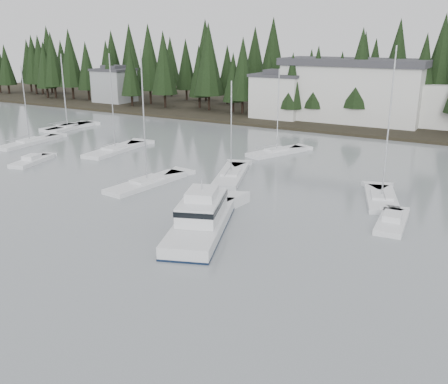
# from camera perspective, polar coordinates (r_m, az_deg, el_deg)

# --- Properties ---
(far_shore_land) EXTENTS (240.00, 54.00, 1.00)m
(far_shore_land) POSITION_cam_1_polar(r_m,az_deg,el_deg) (107.34, 19.10, 8.37)
(far_shore_land) COLOR black
(far_shore_land) RESTS_ON ground
(conifer_treeline) EXTENTS (200.00, 22.00, 20.00)m
(conifer_treeline) POSITION_cam_1_polar(r_m,az_deg,el_deg) (96.68, 17.76, 7.58)
(conifer_treeline) COLOR black
(conifer_treeline) RESTS_ON ground
(house_west) EXTENTS (9.54, 7.42, 8.75)m
(house_west) POSITION_cam_1_polar(r_m,az_deg,el_deg) (94.96, 6.25, 10.97)
(house_west) COLOR silver
(house_west) RESTS_ON ground
(house_far_west) EXTENTS (8.48, 7.42, 8.25)m
(house_far_west) POSITION_cam_1_polar(r_m,az_deg,el_deg) (119.74, -12.43, 11.89)
(house_far_west) COLOR #999EA0
(house_far_west) RESTS_ON ground
(harbor_inn) EXTENTS (29.50, 11.50, 10.90)m
(harbor_inn) POSITION_cam_1_polar(r_m,az_deg,el_deg) (93.07, 15.78, 10.99)
(harbor_inn) COLOR silver
(harbor_inn) RESTS_ON ground
(cabin_cruiser_center) EXTENTS (7.77, 12.77, 5.25)m
(cabin_cruiser_center) POSITION_cam_1_polar(r_m,az_deg,el_deg) (40.80, -2.61, -3.37)
(cabin_cruiser_center) COLOR white
(cabin_cruiser_center) RESTS_ON ground
(sailboat_0) EXTENTS (3.44, 10.87, 11.75)m
(sailboat_0) POSITION_cam_1_polar(r_m,az_deg,el_deg) (79.08, -21.29, 5.19)
(sailboat_0) COLOR white
(sailboat_0) RESTS_ON ground
(sailboat_3) EXTENTS (5.16, 8.64, 15.00)m
(sailboat_3) POSITION_cam_1_polar(r_m,az_deg,el_deg) (50.38, 17.53, -0.92)
(sailboat_3) COLOR white
(sailboat_3) RESTS_ON ground
(sailboat_5) EXTENTS (3.67, 10.82, 13.57)m
(sailboat_5) POSITION_cam_1_polar(r_m,az_deg,el_deg) (70.43, -12.30, 4.60)
(sailboat_5) COLOR white
(sailboat_5) RESTS_ON ground
(sailboat_6) EXTENTS (5.92, 10.40, 11.21)m
(sailboat_6) POSITION_cam_1_polar(r_m,az_deg,el_deg) (56.25, 0.81, 1.76)
(sailboat_6) COLOR white
(sailboat_6) RESTS_ON ground
(sailboat_8) EXTENTS (3.75, 10.43, 14.51)m
(sailboat_8) POSITION_cam_1_polar(r_m,az_deg,el_deg) (53.94, -8.79, 0.89)
(sailboat_8) COLOR white
(sailboat_8) RESTS_ON ground
(sailboat_10) EXTENTS (4.04, 9.53, 12.45)m
(sailboat_10) POSITION_cam_1_polar(r_m,az_deg,el_deg) (90.24, -17.47, 6.99)
(sailboat_10) COLOR white
(sailboat_10) RESTS_ON ground
(sailboat_11) EXTENTS (5.88, 9.26, 11.73)m
(sailboat_11) POSITION_cam_1_polar(r_m,az_deg,el_deg) (67.76, 6.03, 4.41)
(sailboat_11) COLOR white
(sailboat_11) RESTS_ON ground
(sailboat_12) EXTENTS (3.81, 9.04, 12.92)m
(sailboat_12) POSITION_cam_1_polar(r_m,az_deg,el_deg) (89.76, -17.42, 6.94)
(sailboat_12) COLOR white
(sailboat_12) RESTS_ON ground
(runabout_0) EXTENTS (3.74, 6.76, 1.42)m
(runabout_0) POSITION_cam_1_polar(r_m,az_deg,el_deg) (66.98, -21.09, 3.22)
(runabout_0) COLOR white
(runabout_0) RESTS_ON ground
(runabout_1) EXTENTS (2.73, 6.43, 1.42)m
(runabout_1) POSITION_cam_1_polar(r_m,az_deg,el_deg) (44.49, 18.63, -3.41)
(runabout_1) COLOR white
(runabout_1) RESTS_ON ground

